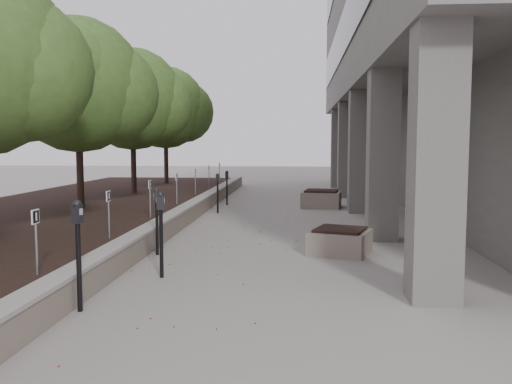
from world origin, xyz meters
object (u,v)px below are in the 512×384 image
(crabapple_tree_3, at_px, (78,114))
(parking_meter_2, at_px, (161,235))
(crabapple_tree_5, at_px, (166,125))
(planter_front, at_px, (340,241))
(crabapple_tree_4, at_px, (133,121))
(parking_meter_1, at_px, (79,256))
(parking_meter_3, at_px, (157,222))
(parking_meter_5, at_px, (227,188))
(parking_meter_4, at_px, (218,193))
(planter_back, at_px, (321,199))

(crabapple_tree_3, height_order, parking_meter_2, crabapple_tree_3)
(crabapple_tree_5, bearing_deg, planter_front, -62.59)
(crabapple_tree_4, height_order, parking_meter_1, crabapple_tree_4)
(parking_meter_3, distance_m, planter_front, 3.82)
(crabapple_tree_4, height_order, parking_meter_5, crabapple_tree_4)
(parking_meter_2, relative_size, parking_meter_5, 1.16)
(parking_meter_2, height_order, planter_front, parking_meter_2)
(crabapple_tree_3, xyz_separation_m, parking_meter_2, (3.90, -5.99, -2.38))
(crabapple_tree_4, bearing_deg, crabapple_tree_3, -90.00)
(parking_meter_4, bearing_deg, crabapple_tree_4, 139.76)
(parking_meter_2, xyz_separation_m, parking_meter_5, (-0.32, 10.79, -0.10))
(parking_meter_1, xyz_separation_m, parking_meter_2, (0.65, 1.92, -0.03))
(planter_front, xyz_separation_m, planter_back, (-0.07, 8.09, 0.04))
(parking_meter_2, distance_m, parking_meter_3, 1.92)
(parking_meter_4, xyz_separation_m, parking_meter_5, (-0.01, 2.31, -0.01))
(parking_meter_5, bearing_deg, parking_meter_2, -79.77)
(crabapple_tree_3, bearing_deg, crabapple_tree_4, 90.00)
(parking_meter_3, height_order, planter_back, parking_meter_3)
(parking_meter_1, distance_m, parking_meter_4, 10.41)
(crabapple_tree_3, distance_m, parking_meter_5, 6.48)
(parking_meter_3, bearing_deg, parking_meter_2, -91.44)
(parking_meter_5, bearing_deg, parking_meter_3, -83.04)
(crabapple_tree_4, distance_m, planter_back, 7.60)
(crabapple_tree_4, relative_size, parking_meter_2, 3.65)
(planter_back, bearing_deg, parking_meter_3, -113.41)
(crabapple_tree_4, height_order, planter_front, crabapple_tree_4)
(crabapple_tree_3, bearing_deg, planter_back, 32.00)
(crabapple_tree_3, bearing_deg, parking_meter_4, 34.83)
(parking_meter_3, xyz_separation_m, parking_meter_5, (0.24, 8.95, -0.05))
(parking_meter_3, distance_m, parking_meter_4, 6.65)
(parking_meter_3, bearing_deg, planter_back, 48.03)
(parking_meter_2, relative_size, planter_front, 1.30)
(crabapple_tree_3, height_order, crabapple_tree_5, same)
(parking_meter_4, relative_size, planter_back, 0.98)
(parking_meter_4, height_order, parking_meter_5, parking_meter_4)
(crabapple_tree_5, bearing_deg, parking_meter_4, -64.50)
(crabapple_tree_3, distance_m, planter_back, 8.76)
(planter_front, bearing_deg, parking_meter_5, 112.54)
(parking_meter_1, relative_size, parking_meter_4, 1.18)
(crabapple_tree_3, relative_size, parking_meter_1, 3.52)
(planter_front, height_order, planter_back, planter_back)
(crabapple_tree_4, bearing_deg, parking_meter_2, -70.46)
(crabapple_tree_3, bearing_deg, parking_meter_2, -56.93)
(parking_meter_4, distance_m, planter_back, 3.96)
(crabapple_tree_3, xyz_separation_m, crabapple_tree_5, (0.00, 10.00, 0.00))
(parking_meter_4, xyz_separation_m, planter_front, (3.52, -6.19, -0.39))
(crabapple_tree_3, bearing_deg, parking_meter_1, -67.66)
(crabapple_tree_4, xyz_separation_m, planter_back, (7.03, -0.60, -2.81))
(crabapple_tree_4, distance_m, parking_meter_4, 5.02)
(parking_meter_3, height_order, parking_meter_5, parking_meter_3)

